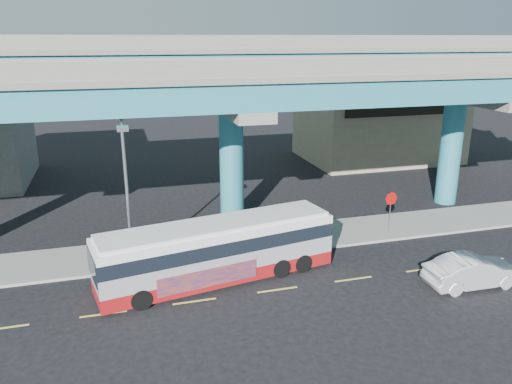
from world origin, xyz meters
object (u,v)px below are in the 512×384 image
object	(u,v)px
transit_bus	(218,249)
street_lamp	(126,174)
stop_sign	(391,204)
sedan	(473,271)

from	to	relation	value
transit_bus	street_lamp	bearing A→B (deg)	144.13
transit_bus	stop_sign	size ratio (longest dim) A/B	4.49
stop_sign	transit_bus	bearing A→B (deg)	-150.07
stop_sign	sedan	bearing A→B (deg)	-68.01
transit_bus	sedan	distance (m)	12.40
transit_bus	stop_sign	xyz separation A→B (m)	(11.04, 2.67, 0.44)
transit_bus	stop_sign	bearing A→B (deg)	3.17
street_lamp	stop_sign	bearing A→B (deg)	2.82
transit_bus	sedan	xyz separation A→B (m)	(11.70, -4.00, -0.89)
sedan	street_lamp	world-z (taller)	street_lamp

